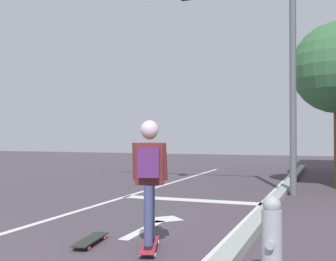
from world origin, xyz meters
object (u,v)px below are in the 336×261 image
traffic_signal_mast (242,28)px  skater (149,167)px  fire_hydrant (272,239)px  skateboard (150,245)px  spare_skateboard (90,240)px

traffic_signal_mast → skater: bearing=-90.9°
traffic_signal_mast → fire_hydrant: bearing=-76.6°
traffic_signal_mast → fire_hydrant: traffic_signal_mast is taller
skateboard → traffic_signal_mast: bearing=89.0°
traffic_signal_mast → skateboard: bearing=-91.0°
skateboard → traffic_signal_mast: 6.94m
skateboard → skater: (0.01, -0.02, 0.98)m
fire_hydrant → skater: bearing=159.1°
spare_skateboard → fire_hydrant: size_ratio=0.98×
spare_skateboard → fire_hydrant: 2.53m
spare_skateboard → traffic_signal_mast: bearing=80.5°
skateboard → fire_hydrant: bearing=-21.4°
skateboard → traffic_signal_mast: size_ratio=0.15×
skater → fire_hydrant: skater is taller
fire_hydrant → traffic_signal_mast: bearing=103.4°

